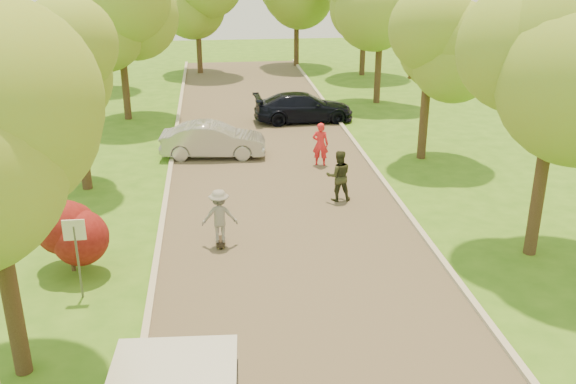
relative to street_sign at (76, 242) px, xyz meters
name	(u,v)px	position (x,y,z in m)	size (l,w,h in m)	color
ground	(333,378)	(5.80, -4.00, -1.56)	(100.00, 100.00, 0.00)	#386F1A
road	(288,223)	(5.80, 4.00, -1.56)	(8.00, 60.00, 0.01)	#4C4438
curb_left	(161,227)	(1.75, 4.00, -1.50)	(0.18, 60.00, 0.12)	#B2AD9E
curb_right	(409,215)	(9.85, 4.00, -1.50)	(0.18, 60.00, 0.12)	#B2AD9E
street_sign	(76,242)	(0.00, 0.00, 0.00)	(0.55, 0.06, 2.17)	#59595E
red_shrub	(69,235)	(-0.50, 1.50, -0.47)	(1.70, 1.70, 1.95)	#382619
tree_l_midb	(78,64)	(-1.01, 8.00, 3.02)	(4.30, 4.20, 6.62)	#382619
tree_l_far	(123,9)	(-0.59, 18.00, 3.90)	(4.92, 4.80, 7.79)	#382619
tree_r_mida	(566,64)	(12.82, 1.00, 3.97)	(5.13, 5.00, 7.95)	#382619
tree_r_midb	(435,41)	(12.40, 10.00, 3.32)	(4.51, 4.40, 7.01)	#382619
silver_sedan	(213,140)	(3.50, 11.25, -0.84)	(1.53, 4.39, 1.45)	#A2A2A6
dark_sedan	(303,107)	(8.10, 16.46, -0.84)	(2.03, 5.00, 1.45)	black
longboard	(221,242)	(3.60, 2.65, -1.47)	(0.24, 0.85, 0.10)	black
skateboarder	(220,216)	(3.60, 2.65, -0.62)	(1.07, 0.62, 1.66)	gray
person_striped	(320,144)	(7.80, 9.57, -0.67)	(0.65, 0.43, 1.79)	red
person_olive	(339,176)	(7.80, 5.74, -0.65)	(0.89, 0.69, 1.83)	#2D321E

